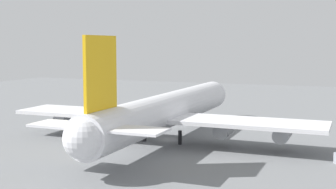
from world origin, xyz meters
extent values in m
plane|color=slate|center=(0.00, 0.00, 0.00)|extent=(266.56, 266.56, 0.00)
cylinder|color=silver|center=(0.00, 0.00, 5.94)|extent=(60.55, 6.65, 6.65)
sphere|color=silver|center=(30.28, 0.00, 5.94)|extent=(6.52, 6.52, 6.52)
sphere|color=silver|center=(-30.28, 0.00, 5.94)|extent=(5.66, 5.66, 5.66)
cube|color=yellow|center=(-25.43, 0.00, 14.59)|extent=(8.48, 0.50, 10.65)
cube|color=silver|center=(-26.64, -5.29, 6.94)|extent=(5.45, 9.98, 0.36)
cube|color=silver|center=(-26.64, 5.29, 6.94)|extent=(5.45, 9.98, 0.36)
cube|color=silver|center=(-3.03, -16.10, 4.94)|extent=(10.29, 28.21, 0.70)
cube|color=silver|center=(-3.03, 16.10, 4.94)|extent=(10.29, 28.21, 0.70)
cylinder|color=gray|center=(-2.03, -11.87, 3.20)|extent=(5.32, 2.79, 2.79)
cylinder|color=gray|center=(-2.03, -22.31, 3.20)|extent=(5.32, 2.79, 2.79)
cylinder|color=gray|center=(-2.03, 11.87, 3.20)|extent=(5.32, 2.79, 2.79)
cylinder|color=gray|center=(-2.03, 22.31, 3.20)|extent=(5.32, 2.79, 2.79)
cylinder|color=black|center=(19.38, 0.00, 1.31)|extent=(0.70, 0.70, 2.61)
cylinder|color=black|center=(-3.03, -3.66, 1.31)|extent=(0.70, 0.70, 2.61)
cylinder|color=black|center=(-3.03, 3.66, 1.31)|extent=(0.70, 0.70, 2.61)
cone|color=orange|center=(29.99, 0.08, 0.42)|extent=(0.59, 0.59, 0.84)
camera|label=1|loc=(-82.76, -33.72, 18.60)|focal=49.47mm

